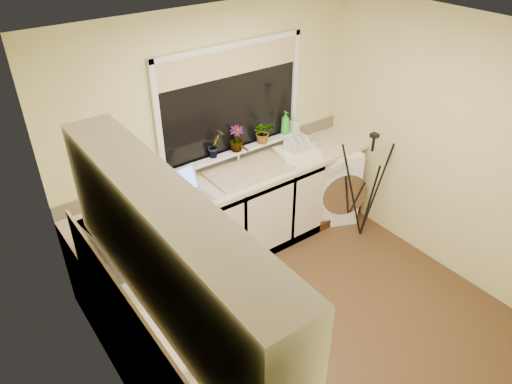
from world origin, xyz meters
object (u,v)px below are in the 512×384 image
object	(u,v)px
washing_machine	(325,181)
laptop	(186,192)
soap_bottle_clear	(294,124)
cup_left	(216,381)
tripod	(367,187)
soap_bottle_green	(285,123)
kettle	(157,281)
plant_d	(263,132)
plant_b	(214,146)
dish_rack	(297,153)
microwave	(119,242)
cup_back	(314,143)
steel_jar	(198,361)
plant_c	(236,139)

from	to	relation	value
washing_machine	laptop	xyz separation A→B (m)	(-1.76, -0.01, 0.53)
soap_bottle_clear	cup_left	distance (m)	3.06
tripod	soap_bottle_green	xyz separation A→B (m)	(-0.46, 0.81, 0.56)
washing_machine	laptop	bearing A→B (deg)	-155.27
washing_machine	kettle	bearing A→B (deg)	-135.31
washing_machine	plant_d	bearing A→B (deg)	-173.32
soap_bottle_green	plant_b	bearing A→B (deg)	-179.87
kettle	dish_rack	bearing A→B (deg)	24.56
microwave	plant_b	distance (m)	1.46
kettle	microwave	bearing A→B (deg)	97.65
microwave	cup_back	world-z (taller)	microwave
steel_jar	soap_bottle_clear	size ratio (longest dim) A/B	0.59
tripod	plant_b	bearing A→B (deg)	152.63
microwave	laptop	bearing A→B (deg)	-69.16
plant_c	plant_d	distance (m)	0.32
washing_machine	kettle	size ratio (longest dim) A/B	4.63
soap_bottle_green	cup_left	world-z (taller)	soap_bottle_green
laptop	kettle	xyz separation A→B (m)	(-0.74, -0.92, 0.03)
plant_d	soap_bottle_clear	size ratio (longest dim) A/B	1.33
plant_d	cup_back	bearing A→B (deg)	-17.65
plant_d	cup_left	distance (m)	2.77
soap_bottle_green	washing_machine	bearing A→B (deg)	-32.56
steel_jar	plant_c	size ratio (longest dim) A/B	0.40
tripod	cup_back	bearing A→B (deg)	113.86
plant_c	soap_bottle_green	size ratio (longest dim) A/B	1.06
microwave	washing_machine	bearing A→B (deg)	-87.50
laptop	steel_jar	bearing A→B (deg)	-121.96
soap_bottle_clear	steel_jar	bearing A→B (deg)	-140.74
washing_machine	plant_d	size ratio (longest dim) A/B	3.70
cup_back	cup_left	world-z (taller)	cup_left
kettle	plant_b	size ratio (longest dim) A/B	0.82
dish_rack	soap_bottle_green	world-z (taller)	soap_bottle_green
microwave	plant_b	xyz separation A→B (m)	(1.28, 0.70, 0.12)
plant_b	cup_back	xyz separation A→B (m)	(1.12, -0.21, -0.22)
laptop	microwave	bearing A→B (deg)	-156.67
cup_back	cup_left	size ratio (longest dim) A/B	0.99
cup_left	plant_b	bearing A→B (deg)	58.03
laptop	soap_bottle_clear	xyz separation A→B (m)	(1.45, 0.24, 0.17)
plant_c	soap_bottle_clear	distance (m)	0.74
kettle	cup_left	size ratio (longest dim) A/B	1.68
plant_c	soap_bottle_green	bearing A→B (deg)	1.87
kettle	plant_c	distance (m)	1.88
soap_bottle_green	soap_bottle_clear	bearing A→B (deg)	-17.34
washing_machine	steel_jar	bearing A→B (deg)	-123.43
laptop	cup_left	bearing A→B (deg)	-119.34
dish_rack	plant_d	xyz separation A→B (m)	(-0.29, 0.21, 0.24)
tripod	soap_bottle_clear	size ratio (longest dim) A/B	6.95
microwave	soap_bottle_green	size ratio (longest dim) A/B	2.16
laptop	cup_left	distance (m)	1.97
washing_machine	dish_rack	bearing A→B (deg)	-157.49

